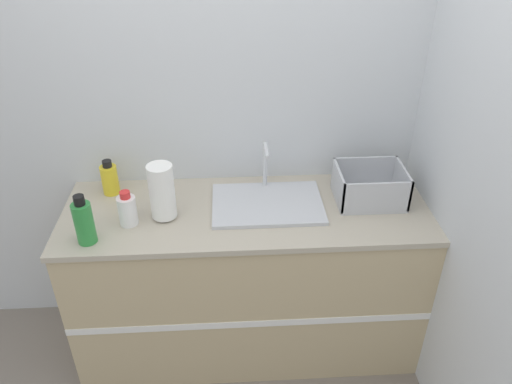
# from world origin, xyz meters

# --- Properties ---
(ground_plane) EXTENTS (12.00, 12.00, 0.00)m
(ground_plane) POSITION_xyz_m (0.00, 0.00, 0.00)
(ground_plane) COLOR slate
(wall_back) EXTENTS (4.24, 0.06, 2.60)m
(wall_back) POSITION_xyz_m (0.00, 0.67, 1.30)
(wall_back) COLOR silver
(wall_back) RESTS_ON ground_plane
(wall_right) EXTENTS (0.06, 2.64, 2.60)m
(wall_right) POSITION_xyz_m (0.95, 0.32, 1.30)
(wall_right) COLOR silver
(wall_right) RESTS_ON ground_plane
(counter_cabinet) EXTENTS (1.87, 0.67, 0.94)m
(counter_cabinet) POSITION_xyz_m (0.00, 0.32, 0.47)
(counter_cabinet) COLOR tan
(counter_cabinet) RESTS_ON ground_plane
(sink) EXTENTS (0.56, 0.39, 0.28)m
(sink) POSITION_xyz_m (0.10, 0.35, 0.96)
(sink) COLOR silver
(sink) RESTS_ON counter_cabinet
(paper_towel_roll) EXTENTS (0.12, 0.12, 0.29)m
(paper_towel_roll) POSITION_xyz_m (-0.41, 0.28, 1.08)
(paper_towel_roll) COLOR #4C4C51
(paper_towel_roll) RESTS_ON counter_cabinet
(dish_rack) EXTENTS (0.34, 0.28, 0.18)m
(dish_rack) POSITION_xyz_m (0.63, 0.37, 1.01)
(dish_rack) COLOR #B7BABF
(dish_rack) RESTS_ON counter_cabinet
(bottle_green) EXTENTS (0.09, 0.09, 0.25)m
(bottle_green) POSITION_xyz_m (-0.75, 0.10, 1.05)
(bottle_green) COLOR #2D8C3D
(bottle_green) RESTS_ON counter_cabinet
(bottle_yellow) EXTENTS (0.09, 0.09, 0.19)m
(bottle_yellow) POSITION_xyz_m (-0.71, 0.52, 1.02)
(bottle_yellow) COLOR yellow
(bottle_yellow) RESTS_ON counter_cabinet
(bottle_white_spray) EXTENTS (0.09, 0.09, 0.18)m
(bottle_white_spray) POSITION_xyz_m (-0.58, 0.23, 1.02)
(bottle_white_spray) COLOR white
(bottle_white_spray) RESTS_ON counter_cabinet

